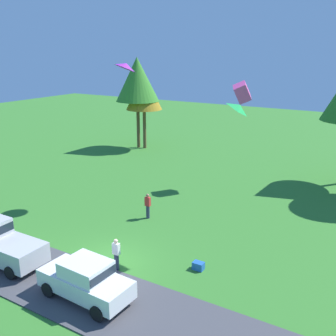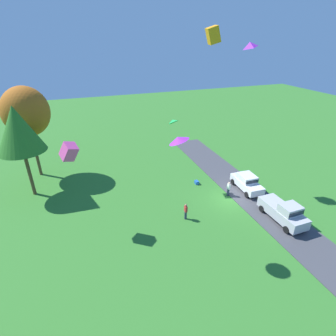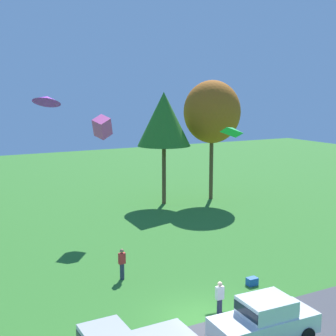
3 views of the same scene
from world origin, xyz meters
TOP-DOWN VIEW (x-y plane):
  - ground_plane at (0.00, 0.00)m, footprint 120.00×120.00m
  - car_sedan_near_entrance at (1.24, -2.96)m, footprint 4.47×2.11m
  - person_on_lawn at (0.87, -0.32)m, footprint 0.36×0.24m
  - person_beside_suv at (-1.32, 5.79)m, footprint 0.36×0.24m
  - tree_center_back at (8.69, 19.99)m, footprint 4.75×4.75m
  - tree_far_left at (13.50, 19.62)m, footprint 5.25×5.25m
  - cooler_box at (4.41, 1.83)m, footprint 0.56×0.40m
  - kite_box_high_right at (1.23, 15.33)m, footprint 1.62×1.70m
  - kite_diamond_low_drifter at (5.08, 4.77)m, footprint 1.32×1.38m
  - kite_delta_high_left at (-4.46, 8.01)m, footprint 2.08×2.09m

SIDE VIEW (x-z plane):
  - ground_plane at x=0.00m, z-range 0.00..0.00m
  - cooler_box at x=4.41m, z-range 0.00..0.40m
  - person_on_lawn at x=0.87m, z-range 0.02..1.73m
  - person_beside_suv at x=-1.32m, z-range 0.02..1.73m
  - car_sedan_near_entrance at x=1.24m, z-range 0.12..1.96m
  - kite_box_high_right at x=1.23m, z-range 6.59..8.45m
  - tree_center_back at x=8.69m, z-range 2.60..12.62m
  - kite_diamond_low_drifter at x=5.08m, z-range 7.54..8.29m
  - tree_far_left at x=13.50m, z-range 2.63..13.71m
  - kite_delta_high_left at x=-4.46m, z-range 9.23..10.10m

